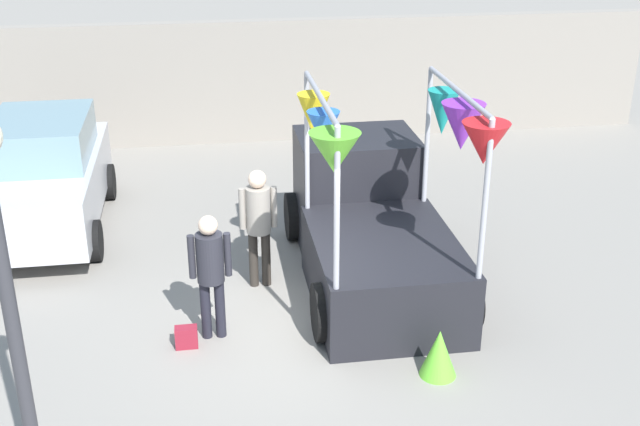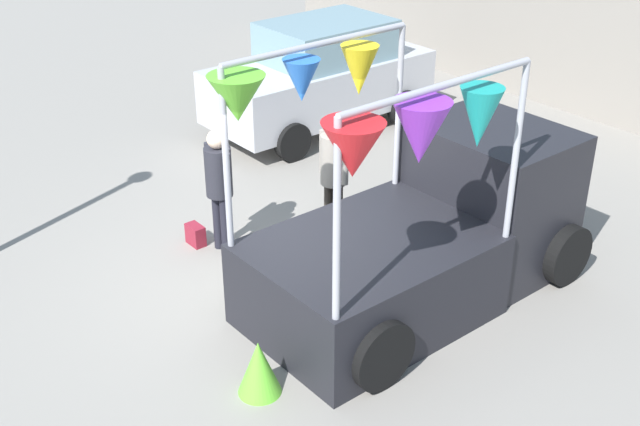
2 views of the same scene
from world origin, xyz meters
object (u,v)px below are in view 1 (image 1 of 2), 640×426
(folded_kite_bundle_lime, at_px, (439,353))
(handbag, at_px, (186,337))
(parked_car, at_px, (45,176))
(vendor_truck, at_px, (370,217))
(person_customer, at_px, (210,266))
(person_vendor, at_px, (258,217))
(street_lamp, at_px, (6,287))

(folded_kite_bundle_lime, bearing_deg, handbag, 160.19)
(parked_car, relative_size, folded_kite_bundle_lime, 6.67)
(folded_kite_bundle_lime, bearing_deg, parked_car, 135.79)
(vendor_truck, bearing_deg, parked_car, 154.52)
(person_customer, xyz_separation_m, folded_kite_bundle_lime, (2.59, -1.26, -0.72))
(folded_kite_bundle_lime, bearing_deg, person_customer, 154.09)
(person_customer, height_order, handbag, person_customer)
(vendor_truck, bearing_deg, folded_kite_bundle_lime, -84.25)
(vendor_truck, height_order, folded_kite_bundle_lime, vendor_truck)
(vendor_truck, distance_m, person_vendor, 1.63)
(vendor_truck, height_order, street_lamp, street_lamp)
(street_lamp, bearing_deg, parked_car, 98.13)
(handbag, relative_size, street_lamp, 0.07)
(person_customer, bearing_deg, person_vendor, 61.30)
(person_customer, bearing_deg, street_lamp, -116.24)
(person_customer, height_order, person_vendor, person_vendor)
(street_lamp, xyz_separation_m, folded_kite_bundle_lime, (4.16, 1.92, -2.27))
(handbag, relative_size, folded_kite_bundle_lime, 0.47)
(person_vendor, bearing_deg, parked_car, 142.91)
(person_customer, relative_size, street_lamp, 0.43)
(vendor_truck, relative_size, parked_car, 1.04)
(person_customer, bearing_deg, vendor_truck, 31.56)
(vendor_truck, xyz_separation_m, street_lamp, (-3.89, -4.61, 1.68))
(person_vendor, bearing_deg, vendor_truck, 4.98)
(person_customer, distance_m, person_vendor, 1.47)
(person_customer, relative_size, folded_kite_bundle_lime, 2.80)
(vendor_truck, bearing_deg, handbag, -148.67)
(street_lamp, distance_m, folded_kite_bundle_lime, 5.12)
(parked_car, relative_size, street_lamp, 1.01)
(vendor_truck, relative_size, folded_kite_bundle_lime, 6.95)
(person_vendor, bearing_deg, folded_kite_bundle_lime, -53.42)
(person_customer, height_order, street_lamp, street_lamp)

